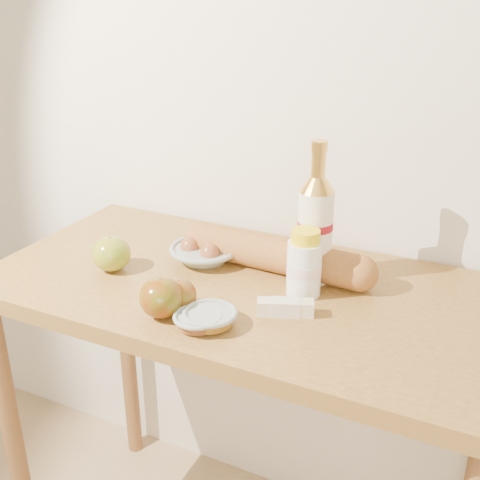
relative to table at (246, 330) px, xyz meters
name	(u,v)px	position (x,y,z in m)	size (l,w,h in m)	color
back_wall	(303,84)	(0.00, 0.33, 0.52)	(3.50, 0.02, 2.60)	silver
table	(246,330)	(0.00, 0.00, 0.00)	(1.20, 0.60, 0.90)	#A77936
bourbon_bottle	(315,226)	(0.13, 0.09, 0.26)	(0.08, 0.08, 0.33)	white
cream_bottle	(304,265)	(0.13, 0.01, 0.19)	(0.09, 0.09, 0.15)	white
egg_bowl	(205,251)	(-0.14, 0.07, 0.15)	(0.20, 0.20, 0.06)	#8E9B95
baguette	(275,255)	(0.03, 0.09, 0.16)	(0.50, 0.10, 0.08)	#B07335
apple_yellowgreen	(111,254)	(-0.32, -0.07, 0.17)	(0.12, 0.12, 0.08)	#A58C21
apple_redgreen_front	(161,298)	(-0.09, -0.20, 0.17)	(0.09, 0.09, 0.08)	#941308
apple_redgreen_right	(179,295)	(-0.08, -0.16, 0.16)	(0.08, 0.08, 0.07)	#980812
sugar_bowl	(198,320)	(-0.01, -0.21, 0.14)	(0.11, 0.11, 0.03)	#96A49D
syrup_bowl	(210,318)	(0.01, -0.19, 0.14)	(0.13, 0.13, 0.03)	#8D9A95
butter_stick	(285,308)	(0.13, -0.09, 0.14)	(0.12, 0.07, 0.03)	beige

